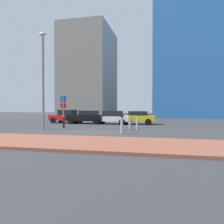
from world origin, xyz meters
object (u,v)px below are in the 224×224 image
Objects in this scene: parked_car_yellow at (136,117)px; traffic_bollard_mid at (130,123)px; parked_car_red at (67,116)px; traffic_bollard_edge at (64,123)px; traffic_bollard_far at (122,126)px; parking_sign_post at (63,107)px; parked_car_white at (112,117)px; parked_car_black at (87,117)px; traffic_bollard_near at (137,123)px; parking_meter at (122,120)px; street_lamp at (43,73)px.

traffic_bollard_mid is (0.05, -5.21, -0.27)m from parked_car_yellow.
parked_car_red is 6.64m from traffic_bollard_edge.
parking_sign_post is at bearing 147.85° from traffic_bollard_far.
parked_car_white is 5.91m from parking_sign_post.
parked_car_black is 1.44× the size of parking_sign_post.
parked_car_black is 7.38m from traffic_bollard_mid.
parked_car_white is at bearing 119.00° from traffic_bollard_mid.
parked_car_white reaches higher than traffic_bollard_near.
traffic_bollard_edge is at bearing 178.16° from traffic_bollard_near.
traffic_bollard_far is (0.37, -2.07, -0.29)m from parking_meter.
traffic_bollard_far is at bearing -32.15° from parking_sign_post.
parked_car_yellow is 3.21× the size of parking_meter.
street_lamp is at bearing -79.81° from parked_car_red.
parked_car_black is at bearing 179.83° from parked_car_white.
parked_car_white is 3.18× the size of parking_meter.
parked_car_black is 5.59m from parked_car_yellow.
parking_sign_post is 3.05× the size of traffic_bollard_edge.
parking_meter is 1.35× the size of traffic_bollard_mid.
parked_car_white is at bearing 61.29° from traffic_bollard_edge.
street_lamp is at bearing -120.75° from parked_car_white.
parked_car_yellow is 8.91m from traffic_bollard_far.
traffic_bollard_near is (1.12, 0.56, -0.30)m from parking_meter.
traffic_bollard_far is (-0.00, -3.70, 0.07)m from traffic_bollard_mid.
parked_car_red is 0.97× the size of parked_car_black.
parked_car_white is 6.42m from traffic_bollard_edge.
parked_car_white is at bearing -5.23° from parked_car_red.
traffic_bollard_near is (7.04, -1.33, -1.30)m from parking_sign_post.
traffic_bollard_mid is 0.99× the size of traffic_bollard_edge.
traffic_bollard_mid is at bearing -2.33° from parking_sign_post.
parked_car_yellow is 3.77× the size of traffic_bollard_far.
parked_car_yellow is (2.58, 0.44, 0.00)m from parked_car_white.
traffic_bollard_far is at bearing -56.41° from parked_car_black.
traffic_bollard_far reaches higher than traffic_bollard_near.
parking_meter reaches higher than traffic_bollard_far.
parked_car_yellow is 10.87m from street_lamp.
traffic_bollard_near is 1.31m from traffic_bollard_mid.
parked_car_yellow is at bearing 97.24° from traffic_bollard_near.
parking_sign_post reaches higher than parked_car_red.
street_lamp reaches higher than parked_car_black.
parked_car_red is 0.98× the size of parked_car_yellow.
parking_sign_post is 1.86m from traffic_bollard_edge.
parked_car_white reaches higher than parked_car_yellow.
traffic_bollard_near is at bearing -10.71° from parking_sign_post.
traffic_bollard_near is at bearing -1.84° from traffic_bollard_edge.
parked_car_red reaches higher than parked_car_yellow.
street_lamp is 4.55m from traffic_bollard_edge.
parked_car_yellow is 8.04m from parking_sign_post.
parked_car_red is 3.16× the size of parking_meter.
parking_sign_post is at bearing -129.09° from parked_car_white.
parked_car_red is at bearing 132.48° from traffic_bollard_far.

